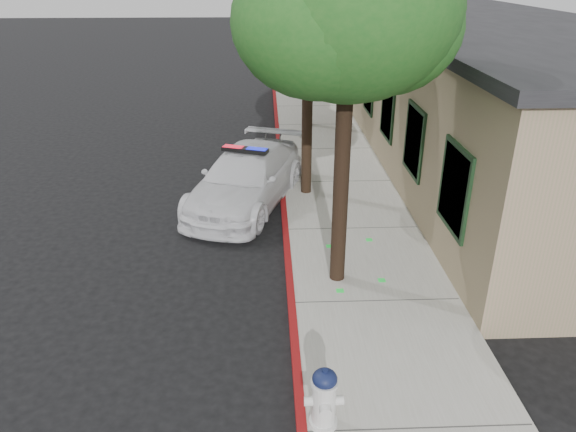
% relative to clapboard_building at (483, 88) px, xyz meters
% --- Properties ---
extents(ground, '(120.00, 120.00, 0.00)m').
position_rel_clapboard_building_xyz_m(ground, '(-6.69, -9.00, -2.13)').
color(ground, black).
rests_on(ground, ground).
extents(sidewalk, '(3.20, 60.00, 0.15)m').
position_rel_clapboard_building_xyz_m(sidewalk, '(-5.09, -6.00, -2.05)').
color(sidewalk, gray).
rests_on(sidewalk, ground).
extents(red_curb, '(0.14, 60.00, 0.16)m').
position_rel_clapboard_building_xyz_m(red_curb, '(-6.63, -6.00, -2.05)').
color(red_curb, maroon).
rests_on(red_curb, ground).
extents(clapboard_building, '(7.30, 20.89, 4.24)m').
position_rel_clapboard_building_xyz_m(clapboard_building, '(0.00, 0.00, 0.00)').
color(clapboard_building, '#9B7E65').
rests_on(clapboard_building, ground).
extents(police_car, '(3.54, 5.35, 1.56)m').
position_rel_clapboard_building_xyz_m(police_car, '(-7.59, -4.14, -1.40)').
color(police_car, silver).
rests_on(police_car, ground).
extents(fire_hydrant, '(0.52, 0.46, 0.93)m').
position_rel_clapboard_building_xyz_m(fire_hydrant, '(-6.34, -11.88, -1.51)').
color(fire_hydrant, silver).
rests_on(fire_hydrant, sidewalk).
extents(street_tree_near, '(3.81, 3.57, 6.54)m').
position_rel_clapboard_building_xyz_m(street_tree_near, '(-5.68, -8.18, 2.90)').
color(street_tree_near, black).
rests_on(street_tree_near, sidewalk).
extents(street_tree_mid, '(3.35, 3.32, 6.23)m').
position_rel_clapboard_building_xyz_m(street_tree_mid, '(-5.98, -3.68, 2.72)').
color(street_tree_mid, black).
rests_on(street_tree_mid, sidewalk).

